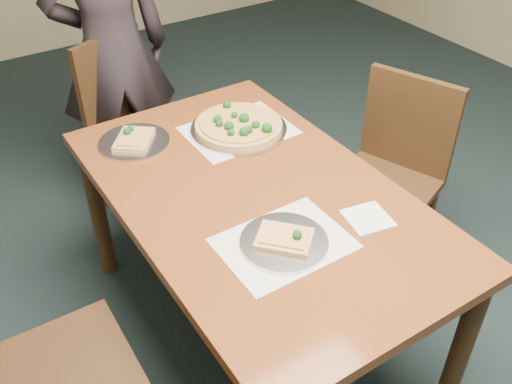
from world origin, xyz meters
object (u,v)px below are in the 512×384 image
dining_table (256,212)px  pizza_pan (239,126)px  slice_plate_far (134,140)px  chair_far (132,115)px  chair_right (393,167)px  slice_plate_near (285,240)px  chair_left (33,373)px  diner (112,50)px

dining_table → pizza_pan: pizza_pan is taller
pizza_pan → slice_plate_far: 0.42m
chair_far → chair_right: bearing=-75.9°
chair_far → slice_plate_near: chair_far is taller
dining_table → chair_far: size_ratio=1.65×
dining_table → chair_left: (-0.87, -0.12, -0.14)m
chair_right → diner: 1.47m
slice_plate_near → diner: bearing=88.2°
chair_far → slice_plate_far: size_ratio=3.25×
dining_table → chair_right: chair_right is taller
dining_table → chair_far: 1.16m
diner → chair_right: bearing=132.1°
slice_plate_far → diner: bearing=74.2°
dining_table → chair_right: (0.78, 0.08, -0.14)m
chair_left → chair_far: bearing=-33.0°
chair_left → slice_plate_near: 0.85m
dining_table → diner: (-0.02, 1.27, 0.16)m
dining_table → slice_plate_far: size_ratio=5.36×
chair_left → diner: (0.85, 1.40, 0.30)m
chair_far → pizza_pan: chair_far is taller
chair_far → chair_left: (-0.85, -1.27, 0.00)m
dining_table → diner: bearing=90.9°
pizza_pan → chair_right: bearing=-26.3°
chair_far → chair_right: size_ratio=1.00×
chair_left → pizza_pan: size_ratio=2.31×
pizza_pan → chair_far: bearing=103.1°
chair_far → diner: (-0.01, 0.13, 0.30)m
chair_right → pizza_pan: 0.73m
dining_table → diner: diner is taller
chair_left → diner: diner is taller
chair_right → diner: bearing=-167.1°
dining_table → pizza_pan: bearing=66.7°
chair_right → slice_plate_near: chair_right is taller
chair_right → slice_plate_far: (-1.01, 0.45, 0.25)m
chair_right → chair_far: bearing=-164.3°
chair_left → pizza_pan: bearing=-62.9°
chair_left → diner: bearing=-30.3°
chair_left → slice_plate_near: chair_left is taller
chair_far → chair_right: 1.33m
chair_left → slice_plate_near: size_ratio=3.25×
chair_far → slice_plate_near: 1.44m
chair_far → slice_plate_near: bearing=-114.8°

